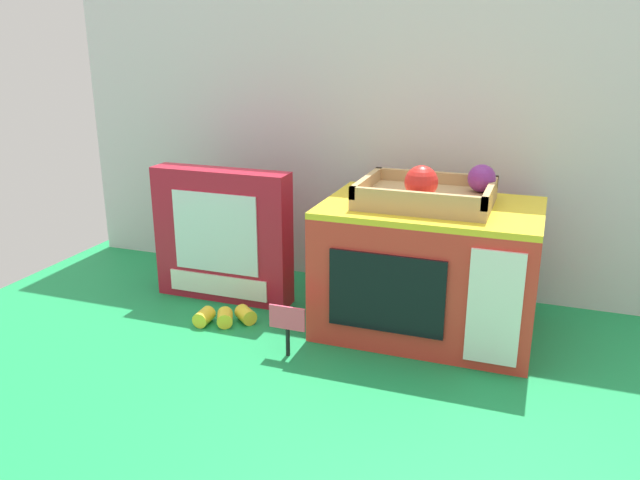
# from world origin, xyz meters

# --- Properties ---
(ground_plane) EXTENTS (1.70, 1.70, 0.00)m
(ground_plane) POSITION_xyz_m (0.00, 0.00, 0.00)
(ground_plane) COLOR #198C47
(ground_plane) RESTS_ON ground
(display_back_panel) EXTENTS (1.61, 0.03, 0.72)m
(display_back_panel) POSITION_xyz_m (0.00, 0.24, 0.36)
(display_back_panel) COLOR silver
(display_back_panel) RESTS_ON ground
(toy_microwave) EXTENTS (0.42, 0.29, 0.26)m
(toy_microwave) POSITION_xyz_m (0.14, 0.01, 0.13)
(toy_microwave) COLOR red
(toy_microwave) RESTS_ON ground
(food_groups_crate) EXTENTS (0.25, 0.20, 0.08)m
(food_groups_crate) POSITION_xyz_m (0.13, 0.01, 0.28)
(food_groups_crate) COLOR tan
(food_groups_crate) RESTS_ON toy_microwave
(cookie_set_box) EXTENTS (0.31, 0.07, 0.30)m
(cookie_set_box) POSITION_xyz_m (-0.32, 0.01, 0.15)
(cookie_set_box) COLOR #B2192D
(cookie_set_box) RESTS_ON ground
(price_sign) EXTENTS (0.07, 0.01, 0.10)m
(price_sign) POSITION_xyz_m (-0.08, -0.20, 0.07)
(price_sign) COLOR black
(price_sign) RESTS_ON ground
(loose_toy_banana) EXTENTS (0.12, 0.09, 0.03)m
(loose_toy_banana) POSITION_xyz_m (-0.26, -0.11, 0.02)
(loose_toy_banana) COLOR yellow
(loose_toy_banana) RESTS_ON ground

